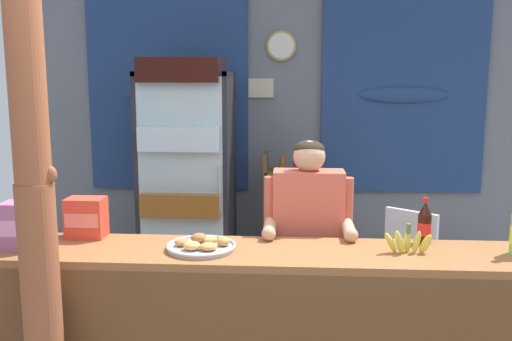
{
  "coord_description": "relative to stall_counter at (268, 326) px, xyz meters",
  "views": [
    {
      "loc": [
        0.06,
        -2.35,
        1.83
      ],
      "look_at": [
        -0.15,
        0.86,
        1.3
      ],
      "focal_mm": 38.04,
      "sensor_mm": 36.0,
      "label": 1
    }
  ],
  "objects": [
    {
      "name": "plastic_lawn_chair",
      "position": [
        1.1,
        1.55,
        -0.09
      ],
      "size": [
        0.62,
        0.62,
        0.86
      ],
      "color": "silver",
      "rests_on": "ground"
    },
    {
      "name": "soda_bottle_cola",
      "position": [
        0.84,
        0.3,
        0.48
      ],
      "size": [
        0.07,
        0.07,
        0.25
      ],
      "color": "black",
      "rests_on": "stall_counter"
    },
    {
      "name": "drink_fridge",
      "position": [
        -0.81,
        2.03,
        0.53
      ],
      "size": [
        0.79,
        0.75,
        2.02
      ],
      "color": "#232328",
      "rests_on": "ground"
    },
    {
      "name": "snack_box_crackers",
      "position": [
        -1.04,
        0.29,
        0.49
      ],
      "size": [
        0.21,
        0.15,
        0.23
      ],
      "color": "#E5422D",
      "rests_on": "stall_counter"
    },
    {
      "name": "stall_counter",
      "position": [
        0.0,
        0.0,
        0.0
      ],
      "size": [
        3.28,
        0.5,
        0.96
      ],
      "color": "#935B33",
      "rests_on": "ground"
    },
    {
      "name": "timber_post",
      "position": [
        -1.05,
        -0.29,
        0.73
      ],
      "size": [
        0.2,
        0.18,
        2.74
      ],
      "color": "#995133",
      "rests_on": "ground"
    },
    {
      "name": "snack_box_wafer",
      "position": [
        -1.3,
        0.06,
        0.5
      ],
      "size": [
        0.2,
        0.15,
        0.25
      ],
      "color": "#B76699",
      "rests_on": "stall_counter"
    },
    {
      "name": "back_wall_curtained",
      "position": [
        0.05,
        2.66,
        0.89
      ],
      "size": [
        5.17,
        0.22,
        2.83
      ],
      "color": "slate",
      "rests_on": "ground"
    },
    {
      "name": "pastry_tray",
      "position": [
        -0.36,
        0.1,
        0.39
      ],
      "size": [
        0.37,
        0.37,
        0.07
      ],
      "color": "#BCBCC1",
      "rests_on": "stall_counter"
    },
    {
      "name": "shopkeeper",
      "position": [
        0.22,
        0.55,
        0.36
      ],
      "size": [
        0.53,
        0.42,
        1.49
      ],
      "color": "#28282D",
      "rests_on": "ground"
    },
    {
      "name": "banana_bunch",
      "position": [
        0.71,
        0.11,
        0.43
      ],
      "size": [
        0.26,
        0.06,
        0.16
      ],
      "color": "#DBCC42",
      "rests_on": "stall_counter"
    },
    {
      "name": "bottle_shelf_rack",
      "position": [
        0.09,
        2.29,
        0.04
      ],
      "size": [
        0.48,
        0.28,
        1.19
      ],
      "color": "brown",
      "rests_on": "ground"
    }
  ]
}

